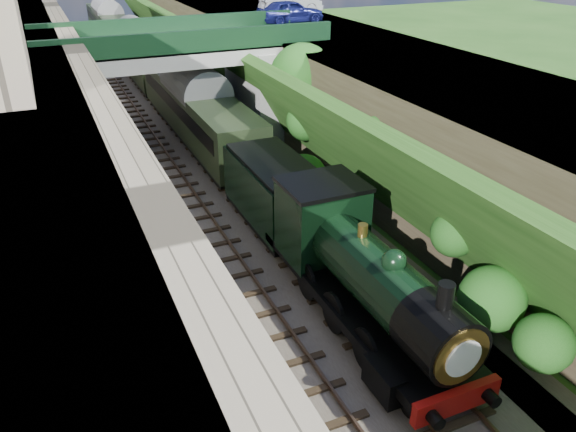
{
  "coord_description": "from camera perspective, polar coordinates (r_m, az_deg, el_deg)",
  "views": [
    {
      "loc": [
        -7.21,
        -8.6,
        11.95
      ],
      "look_at": [
        0.0,
        7.76,
        2.78
      ],
      "focal_mm": 35.0,
      "sensor_mm": 36.0,
      "label": 1
    }
  ],
  "objects": [
    {
      "name": "ground",
      "position": [
        16.39,
        11.75,
        -20.4
      ],
      "size": [
        160.0,
        160.0,
        0.0
      ],
      "primitive_type": "plane",
      "color": "#1E4714",
      "rests_on": "ground"
    },
    {
      "name": "trackbed",
      "position": [
        31.79,
        -8.97,
        4.92
      ],
      "size": [
        10.0,
        90.0,
        0.2
      ],
      "primitive_type": "cube",
      "color": "#473F38",
      "rests_on": "ground"
    },
    {
      "name": "retaining_wall",
      "position": [
        29.87,
        -19.75,
        9.13
      ],
      "size": [
        1.0,
        90.0,
        7.0
      ],
      "primitive_type": "cube",
      "color": "#756B56",
      "rests_on": "ground"
    },
    {
      "name": "street_plateau_left",
      "position": [
        29.88,
        -26.43,
        7.88
      ],
      "size": [
        6.0,
        90.0,
        7.0
      ],
      "primitive_type": "cube",
      "color": "#262628",
      "rests_on": "ground"
    },
    {
      "name": "street_plateau_right",
      "position": [
        34.28,
        6.44,
        12.07
      ],
      "size": [
        8.0,
        90.0,
        6.25
      ],
      "primitive_type": "cube",
      "color": "#262628",
      "rests_on": "ground"
    },
    {
      "name": "embankment_slope",
      "position": [
        30.53,
        0.83,
        9.32
      ],
      "size": [
        4.38,
        90.0,
        6.36
      ],
      "color": "#1E4714",
      "rests_on": "ground"
    },
    {
      "name": "track_left",
      "position": [
        31.34,
        -12.51,
        4.55
      ],
      "size": [
        2.5,
        90.0,
        0.2
      ],
      "color": "black",
      "rests_on": "trackbed"
    },
    {
      "name": "track_right",
      "position": [
        32.03,
        -6.91,
        5.51
      ],
      "size": [
        2.5,
        90.0,
        0.2
      ],
      "color": "black",
      "rests_on": "trackbed"
    },
    {
      "name": "road_bridge",
      "position": [
        34.51,
        -9.75,
        13.59
      ],
      "size": [
        16.0,
        6.4,
        7.25
      ],
      "color": "gray",
      "rests_on": "ground"
    },
    {
      "name": "tree",
      "position": [
        31.56,
        1.52,
        13.77
      ],
      "size": [
        3.6,
        3.8,
        6.6
      ],
      "color": "black",
      "rests_on": "ground"
    },
    {
      "name": "car_blue",
      "position": [
        39.88,
        0.23,
        20.06
      ],
      "size": [
        4.68,
        2.2,
        1.55
      ],
      "primitive_type": "imported",
      "rotation": [
        0.0,
        0.0,
        1.65
      ],
      "color": "navy",
      "rests_on": "street_plateau_right"
    },
    {
      "name": "car_silver",
      "position": [
        44.85,
        0.29,
        20.84
      ],
      "size": [
        4.67,
        1.67,
        1.53
      ],
      "primitive_type": "imported",
      "rotation": [
        0.0,
        0.0,
        1.56
      ],
      "color": "#ABAAAF",
      "rests_on": "street_plateau_right"
    },
    {
      "name": "locomotive",
      "position": [
        18.52,
        7.55,
        -6.01
      ],
      "size": [
        3.1,
        10.22,
        3.83
      ],
      "color": "black",
      "rests_on": "trackbed"
    },
    {
      "name": "tender",
      "position": [
        24.4,
        -1.29,
        2.1
      ],
      "size": [
        2.7,
        6.0,
        3.05
      ],
      "color": "black",
      "rests_on": "trackbed"
    },
    {
      "name": "coach_front",
      "position": [
        35.51,
        -9.28,
        10.61
      ],
      "size": [
        2.9,
        18.0,
        3.7
      ],
      "color": "black",
      "rests_on": "trackbed"
    },
    {
      "name": "coach_middle",
      "position": [
        53.45,
        -14.87,
        15.62
      ],
      "size": [
        2.9,
        18.0,
        3.7
      ],
      "color": "black",
      "rests_on": "trackbed"
    },
    {
      "name": "coach_rear",
      "position": [
        71.83,
        -17.72,
        18.04
      ],
      "size": [
        2.9,
        18.0,
        3.7
      ],
      "color": "black",
      "rests_on": "trackbed"
    }
  ]
}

